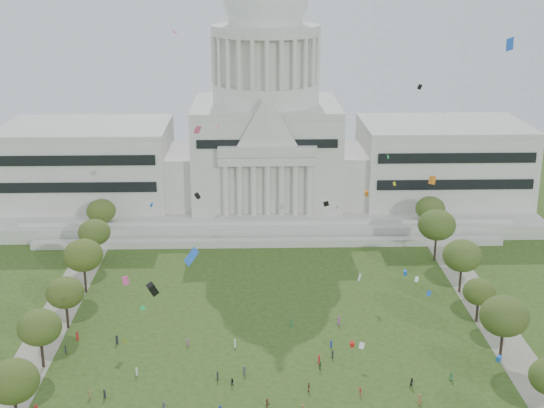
% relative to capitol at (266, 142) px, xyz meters
% --- Properties ---
extents(capitol, '(160.00, 64.50, 91.30)m').
position_rel_capitol_xyz_m(capitol, '(0.00, 0.00, 0.00)').
color(capitol, beige).
rests_on(capitol, ground).
extents(path_left, '(8.00, 160.00, 0.04)m').
position_rel_capitol_xyz_m(path_left, '(-48.00, -83.59, -22.28)').
color(path_left, gray).
rests_on(path_left, ground).
extents(path_right, '(8.00, 160.00, 0.04)m').
position_rel_capitol_xyz_m(path_right, '(48.00, -83.59, -22.28)').
color(path_right, gray).
rests_on(path_right, ground).
extents(row_tree_l_1, '(8.86, 8.86, 12.59)m').
position_rel_capitol_xyz_m(row_tree_l_1, '(-44.07, -116.55, -13.34)').
color(row_tree_l_1, black).
rests_on(row_tree_l_1, ground).
extents(row_tree_l_2, '(8.42, 8.42, 11.97)m').
position_rel_capitol_xyz_m(row_tree_l_2, '(-45.04, -96.29, -13.79)').
color(row_tree_l_2, black).
rests_on(row_tree_l_2, ground).
extents(row_tree_r_2, '(9.55, 9.55, 13.58)m').
position_rel_capitol_xyz_m(row_tree_r_2, '(44.17, -96.15, -12.64)').
color(row_tree_r_2, black).
rests_on(row_tree_r_2, ground).
extents(row_tree_l_3, '(8.12, 8.12, 11.55)m').
position_rel_capitol_xyz_m(row_tree_l_3, '(-44.09, -79.67, -14.09)').
color(row_tree_l_3, black).
rests_on(row_tree_l_3, ground).
extents(row_tree_r_3, '(7.01, 7.01, 9.98)m').
position_rel_capitol_xyz_m(row_tree_r_3, '(44.40, -79.10, -15.21)').
color(row_tree_r_3, black).
rests_on(row_tree_r_3, ground).
extents(row_tree_l_4, '(9.29, 9.29, 13.21)m').
position_rel_capitol_xyz_m(row_tree_l_4, '(-44.08, -61.17, -12.90)').
color(row_tree_l_4, black).
rests_on(row_tree_l_4, ground).
extents(row_tree_r_4, '(9.19, 9.19, 13.06)m').
position_rel_capitol_xyz_m(row_tree_r_4, '(44.76, -63.55, -13.01)').
color(row_tree_r_4, black).
rests_on(row_tree_r_4, ground).
extents(row_tree_l_5, '(8.33, 8.33, 11.85)m').
position_rel_capitol_xyz_m(row_tree_l_5, '(-45.22, -42.58, -13.88)').
color(row_tree_l_5, black).
rests_on(row_tree_l_5, ground).
extents(row_tree_r_5, '(9.82, 9.82, 13.96)m').
position_rel_capitol_xyz_m(row_tree_r_5, '(43.49, -43.40, -12.37)').
color(row_tree_r_5, black).
rests_on(row_tree_r_5, ground).
extents(row_tree_l_6, '(8.19, 8.19, 11.64)m').
position_rel_capitol_xyz_m(row_tree_l_6, '(-46.87, -24.45, -14.02)').
color(row_tree_l_6, black).
rests_on(row_tree_l_6, ground).
extents(row_tree_r_6, '(8.42, 8.42, 11.97)m').
position_rel_capitol_xyz_m(row_tree_r_6, '(45.96, -25.46, -13.79)').
color(row_tree_r_6, black).
rests_on(row_tree_r_6, ground).
extents(person_0, '(0.97, 0.96, 1.69)m').
position_rel_capitol_xyz_m(person_0, '(32.64, -103.32, -21.45)').
color(person_0, '#33723F').
rests_on(person_0, ground).
extents(person_2, '(1.09, 0.88, 1.94)m').
position_rel_capitol_xyz_m(person_2, '(24.82, -105.59, -21.32)').
color(person_2, '#26262B').
rests_on(person_2, ground).
extents(person_3, '(0.54, 0.99, 1.50)m').
position_rel_capitol_xyz_m(person_3, '(14.88, -107.98, -21.54)').
color(person_3, '#B21E1E').
rests_on(person_3, ground).
extents(person_4, '(0.85, 1.23, 1.91)m').
position_rel_capitol_xyz_m(person_4, '(5.69, -106.48, -21.34)').
color(person_4, olive).
rests_on(person_4, ground).
extents(person_5, '(1.23, 1.88, 1.88)m').
position_rel_capitol_xyz_m(person_5, '(-1.96, -111.52, -21.35)').
color(person_5, olive).
rests_on(person_5, ground).
extents(person_8, '(0.87, 0.68, 1.57)m').
position_rel_capitol_xyz_m(person_8, '(-8.34, -104.14, -21.51)').
color(person_8, '#26262B').
rests_on(person_8, ground).
extents(person_10, '(0.77, 1.11, 1.71)m').
position_rel_capitol_xyz_m(person_10, '(8.48, -98.60, -21.44)').
color(person_10, '#33723F').
rests_on(person_10, ground).
extents(distant_crowd, '(67.57, 40.91, 1.95)m').
position_rel_capitol_xyz_m(distant_crowd, '(-11.64, -100.20, -21.42)').
color(distant_crowd, '#B21E1E').
rests_on(distant_crowd, ground).
extents(kite_swarm, '(90.25, 103.07, 61.93)m').
position_rel_capitol_xyz_m(kite_swarm, '(0.32, -106.06, 6.37)').
color(kite_swarm, yellow).
rests_on(kite_swarm, ground).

